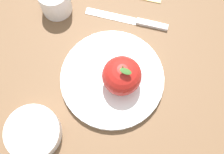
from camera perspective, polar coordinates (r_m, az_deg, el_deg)
ground_plane at (r=0.64m, az=1.84°, el=0.50°), size 2.40×2.40×0.00m
dinner_plate at (r=0.63m, az=0.00°, el=-0.26°), size 0.23×0.23×0.02m
apple at (r=0.58m, az=2.00°, el=0.26°), size 0.08×0.08×0.10m
side_bowl at (r=0.61m, az=-15.72°, el=-10.74°), size 0.11×0.11×0.04m
cup at (r=0.70m, az=-11.57°, el=15.13°), size 0.07×0.07×0.07m
knife at (r=0.70m, az=4.50°, el=11.31°), size 0.16×0.15×0.01m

